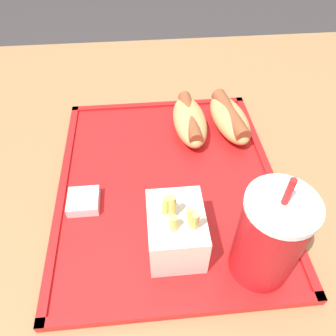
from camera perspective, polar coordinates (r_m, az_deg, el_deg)
The scene contains 8 objects.
ground_plane at distance 1.17m, azimuth -0.19°, elevation -27.19°, with size 8.00×8.00×0.00m, color #383333.
dining_table at distance 0.83m, azimuth -0.26°, elevation -20.37°, with size 1.06×1.06×0.72m.
food_tray at distance 0.53m, azimuth 0.00°, elevation -2.57°, with size 0.42×0.34×0.01m.
soda_cup at distance 0.40m, azimuth 17.22°, elevation -11.50°, with size 0.08×0.08×0.17m.
hot_dog_far at distance 0.61m, azimuth 10.67°, elevation 8.59°, with size 0.15×0.08×0.05m.
hot_dog_near at distance 0.60m, azimuth 3.80°, elevation 8.29°, with size 0.14×0.06×0.04m.
fries_carton at distance 0.43m, azimuth 1.44°, elevation -10.83°, with size 0.09×0.07×0.10m.
sauce_cup_mayo at distance 0.50m, azimuth -14.50°, elevation -5.56°, with size 0.05×0.05×0.02m.
Camera 1 is at (0.32, -0.03, 1.13)m, focal length 35.00 mm.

